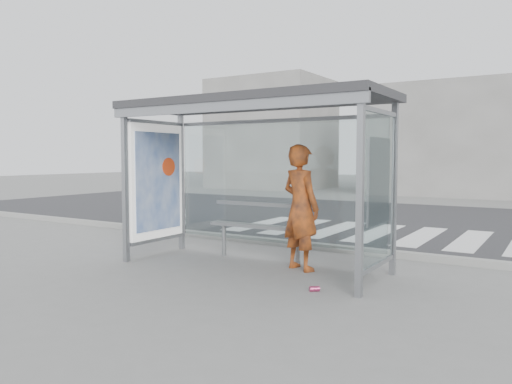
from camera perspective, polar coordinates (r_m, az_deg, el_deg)
ground at (r=7.86m, az=-0.52°, el=-8.64°), size 80.00×80.00×0.00m
road at (r=14.19m, az=14.78°, el=-3.08°), size 30.00×10.00×0.01m
curb at (r=9.52m, az=5.80°, el=-6.06°), size 30.00×0.18×0.12m
crosswalk at (r=11.68m, az=13.53°, el=-4.57°), size 6.55×3.00×0.00m
bus_shelter at (r=7.93m, az=-2.57°, el=5.90°), size 4.25×1.65×2.62m
building_left at (r=28.28m, az=1.86°, el=6.59°), size 6.00×5.00×6.00m
building_center at (r=24.83m, az=22.38°, el=5.50°), size 8.00×5.00×5.00m
person at (r=7.61m, az=5.12°, el=-1.77°), size 0.81×0.67×1.91m
bench at (r=8.35m, az=0.41°, el=-3.93°), size 1.86×0.23×0.96m
soda_can at (r=6.55m, az=6.70°, el=-10.93°), size 0.14×0.14×0.07m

